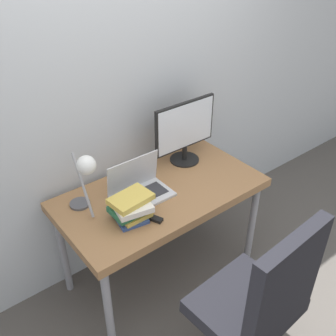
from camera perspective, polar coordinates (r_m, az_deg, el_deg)
name	(u,v)px	position (r m, az deg, el deg)	size (l,w,h in m)	color
ground_plane	(193,303)	(2.91, 3.66, -19.03)	(12.00, 12.00, 0.00)	#514C47
wall_back	(121,95)	(2.61, -6.87, 10.49)	(8.00, 0.05, 2.60)	silver
desk	(161,199)	(2.61, -1.01, -4.53)	(1.35, 0.72, 0.78)	#996B42
laptop	(139,189)	(2.49, -4.17, -3.03)	(0.37, 0.23, 0.25)	silver
monitor	(185,130)	(2.75, 2.48, 5.59)	(0.50, 0.21, 0.46)	black
desk_lamp	(85,173)	(2.22, -11.96, -0.75)	(0.13, 0.29, 0.43)	#4C4C51
office_chair	(261,299)	(2.18, 13.37, -18.07)	(0.58, 0.57, 1.13)	black
book_stack	(131,207)	(2.30, -5.37, -5.70)	(0.25, 0.23, 0.15)	#334C8C
tv_remote	(150,217)	(2.34, -2.69, -7.07)	(0.10, 0.17, 0.02)	black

